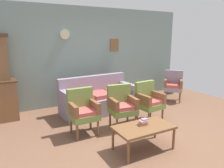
{
  "coord_description": "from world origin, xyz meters",
  "views": [
    {
      "loc": [
        -2.23,
        -3.03,
        1.89
      ],
      "look_at": [
        -0.02,
        1.04,
        0.85
      ],
      "focal_mm": 33.89,
      "sensor_mm": 36.0,
      "label": 1
    }
  ],
  "objects_px": {
    "book_stack_on_table": "(144,122)",
    "floor_vase_by_wall": "(171,83)",
    "armchair_near_cabinet": "(149,100)",
    "armchair_by_doorway": "(83,110)",
    "floral_couch": "(98,99)",
    "wingback_chair_by_fireplace": "(173,84)",
    "coffee_table": "(144,129)",
    "armchair_row_middle": "(122,105)"
  },
  "relations": [
    {
      "from": "wingback_chair_by_fireplace",
      "to": "armchair_row_middle",
      "type": "bearing_deg",
      "value": -158.55
    },
    {
      "from": "floral_couch",
      "to": "armchair_row_middle",
      "type": "bearing_deg",
      "value": -88.16
    },
    {
      "from": "armchair_near_cabinet",
      "to": "floor_vase_by_wall",
      "type": "xyz_separation_m",
      "value": [
        2.17,
        1.56,
        -0.12
      ]
    },
    {
      "from": "armchair_row_middle",
      "to": "wingback_chair_by_fireplace",
      "type": "height_order",
      "value": "same"
    },
    {
      "from": "book_stack_on_table",
      "to": "armchair_by_doorway",
      "type": "bearing_deg",
      "value": 125.24
    },
    {
      "from": "armchair_near_cabinet",
      "to": "book_stack_on_table",
      "type": "relative_size",
      "value": 5.65
    },
    {
      "from": "armchair_by_doorway",
      "to": "coffee_table",
      "type": "xyz_separation_m",
      "value": [
        0.68,
        -1.06,
        -0.12
      ]
    },
    {
      "from": "armchair_by_doorway",
      "to": "floor_vase_by_wall",
      "type": "height_order",
      "value": "armchair_by_doorway"
    },
    {
      "from": "book_stack_on_table",
      "to": "floor_vase_by_wall",
      "type": "bearing_deg",
      "value": 39.55
    },
    {
      "from": "wingback_chair_by_fireplace",
      "to": "floor_vase_by_wall",
      "type": "distance_m",
      "value": 0.84
    },
    {
      "from": "armchair_near_cabinet",
      "to": "armchair_row_middle",
      "type": "bearing_deg",
      "value": -179.66
    },
    {
      "from": "book_stack_on_table",
      "to": "floor_vase_by_wall",
      "type": "relative_size",
      "value": 0.21
    },
    {
      "from": "armchair_by_doorway",
      "to": "wingback_chair_by_fireplace",
      "type": "distance_m",
      "value": 3.29
    },
    {
      "from": "floral_couch",
      "to": "floor_vase_by_wall",
      "type": "xyz_separation_m",
      "value": [
        2.92,
        0.46,
        0.05
      ]
    },
    {
      "from": "armchair_by_doorway",
      "to": "armchair_near_cabinet",
      "type": "relative_size",
      "value": 1.0
    },
    {
      "from": "armchair_row_middle",
      "to": "armchair_near_cabinet",
      "type": "distance_m",
      "value": 0.71
    },
    {
      "from": "wingback_chair_by_fireplace",
      "to": "floral_couch",
      "type": "bearing_deg",
      "value": 175.81
    },
    {
      "from": "floral_couch",
      "to": "coffee_table",
      "type": "xyz_separation_m",
      "value": [
        -0.12,
        -2.07,
        0.05
      ]
    },
    {
      "from": "floral_couch",
      "to": "wingback_chair_by_fireplace",
      "type": "bearing_deg",
      "value": -4.19
    },
    {
      "from": "coffee_table",
      "to": "book_stack_on_table",
      "type": "bearing_deg",
      "value": 58.59
    },
    {
      "from": "book_stack_on_table",
      "to": "floral_couch",
      "type": "bearing_deg",
      "value": 87.68
    },
    {
      "from": "armchair_near_cabinet",
      "to": "book_stack_on_table",
      "type": "bearing_deg",
      "value": -132.17
    },
    {
      "from": "armchair_by_doorway",
      "to": "floor_vase_by_wall",
      "type": "distance_m",
      "value": 3.99
    },
    {
      "from": "armchair_near_cabinet",
      "to": "wingback_chair_by_fireplace",
      "type": "bearing_deg",
      "value": 29.27
    },
    {
      "from": "armchair_row_middle",
      "to": "wingback_chair_by_fireplace",
      "type": "relative_size",
      "value": 1.0
    },
    {
      "from": "floral_couch",
      "to": "armchair_by_doorway",
      "type": "height_order",
      "value": "same"
    },
    {
      "from": "armchair_by_doorway",
      "to": "armchair_row_middle",
      "type": "distance_m",
      "value": 0.83
    },
    {
      "from": "wingback_chair_by_fireplace",
      "to": "book_stack_on_table",
      "type": "xyz_separation_m",
      "value": [
        -2.48,
        -1.84,
        -0.03
      ]
    },
    {
      "from": "coffee_table",
      "to": "book_stack_on_table",
      "type": "height_order",
      "value": "book_stack_on_table"
    },
    {
      "from": "armchair_near_cabinet",
      "to": "book_stack_on_table",
      "type": "height_order",
      "value": "armchair_near_cabinet"
    },
    {
      "from": "armchair_near_cabinet",
      "to": "coffee_table",
      "type": "height_order",
      "value": "armchair_near_cabinet"
    },
    {
      "from": "book_stack_on_table",
      "to": "armchair_row_middle",
      "type": "bearing_deg",
      "value": 82.7
    },
    {
      "from": "floral_couch",
      "to": "book_stack_on_table",
      "type": "relative_size",
      "value": 12.23
    },
    {
      "from": "floral_couch",
      "to": "coffee_table",
      "type": "distance_m",
      "value": 2.07
    },
    {
      "from": "armchair_by_doorway",
      "to": "wingback_chair_by_fireplace",
      "type": "relative_size",
      "value": 1.0
    },
    {
      "from": "book_stack_on_table",
      "to": "floor_vase_by_wall",
      "type": "height_order",
      "value": "floor_vase_by_wall"
    },
    {
      "from": "armchair_by_doorway",
      "to": "armchair_row_middle",
      "type": "relative_size",
      "value": 1.0
    },
    {
      "from": "armchair_by_doorway",
      "to": "floor_vase_by_wall",
      "type": "bearing_deg",
      "value": 21.6
    },
    {
      "from": "floral_couch",
      "to": "armchair_row_middle",
      "type": "distance_m",
      "value": 1.12
    },
    {
      "from": "armchair_near_cabinet",
      "to": "coffee_table",
      "type": "bearing_deg",
      "value": -131.63
    },
    {
      "from": "armchair_near_cabinet",
      "to": "armchair_by_doorway",
      "type": "bearing_deg",
      "value": 176.62
    },
    {
      "from": "book_stack_on_table",
      "to": "coffee_table",
      "type": "bearing_deg",
      "value": -121.41
    }
  ]
}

